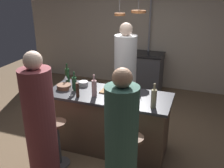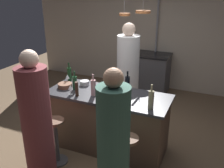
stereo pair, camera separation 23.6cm
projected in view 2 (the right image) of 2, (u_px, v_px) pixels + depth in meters
The scene contains 22 objects.
ground_plane at pixel (108, 146), 4.01m from camera, with size 9.00×9.00×0.00m, color brown.
back_wall at pixel (158, 33), 5.96m from camera, with size 6.40×0.16×2.60m, color #BCAD99.
kitchen_island at pixel (108, 121), 3.84m from camera, with size 1.80×0.72×0.90m.
stove_range at pixel (152, 73), 5.93m from camera, with size 0.80×0.64×0.89m.
chef at pixel (128, 79), 4.44m from camera, with size 0.38×0.38×1.80m.
bar_stool_left at pixel (56, 139), 3.53m from camera, with size 0.28×0.28×0.68m.
guest_left at pixel (37, 125), 3.07m from camera, with size 0.36×0.36×1.73m.
bar_stool_right at pixel (128, 159), 3.14m from camera, with size 0.28×0.28×0.68m.
guest_right at pixel (113, 148), 2.70m from camera, with size 0.35×0.35×1.65m.
overhead_pot_rack at pixel (147, 24), 5.11m from camera, with size 0.58×1.49×2.17m.
cutting_board at pixel (112, 91), 3.75m from camera, with size 0.32×0.22×0.02m, color #997047.
pepper_mill at pixel (77, 89), 3.58m from camera, with size 0.05×0.05×0.21m, color #382319.
wine_bottle_dark at pixel (127, 83), 3.76m from camera, with size 0.07×0.07×0.30m.
wine_bottle_rose at pixel (93, 87), 3.59m from camera, with size 0.07×0.07×0.32m.
wine_bottle_green at pixel (75, 83), 3.80m from camera, with size 0.07×0.07×0.29m.
wine_bottle_white at pixel (151, 100), 3.19m from camera, with size 0.07×0.07×0.33m.
wine_bottle_red at pixel (69, 74), 4.13m from camera, with size 0.07×0.07×0.31m.
wine_glass_near_right_guest at pixel (126, 97), 3.32m from camera, with size 0.07×0.07×0.15m.
wine_glass_near_left_guest at pixel (70, 88), 3.62m from camera, with size 0.07×0.07×0.15m.
wine_glass_by_chef at pixel (67, 77), 4.04m from camera, with size 0.07×0.07×0.15m.
mixing_bowl_steel at pixel (85, 83), 4.00m from camera, with size 0.14×0.14×0.07m, color #B7B7BC.
mixing_bowl_wooden at pixel (65, 85), 3.90m from camera, with size 0.22×0.22×0.07m, color brown.
Camera 2 is at (1.40, -3.06, 2.39)m, focal length 40.96 mm.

